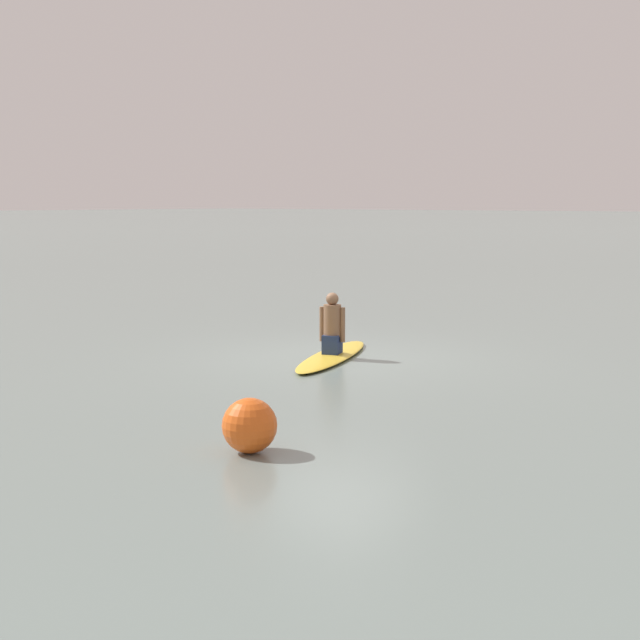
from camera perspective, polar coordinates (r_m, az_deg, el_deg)
ground_plane at (r=15.12m, az=0.99°, el=-2.31°), size 400.00×400.00×0.00m
surfboard at (r=15.05m, az=0.75°, el=-2.20°), size 1.81×3.29×0.08m
person_paddler at (r=14.98m, az=0.75°, el=-0.37°), size 0.42×0.40×0.98m
buoy_marker at (r=9.47m, az=-4.31°, el=-6.43°), size 0.56×0.56×0.56m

